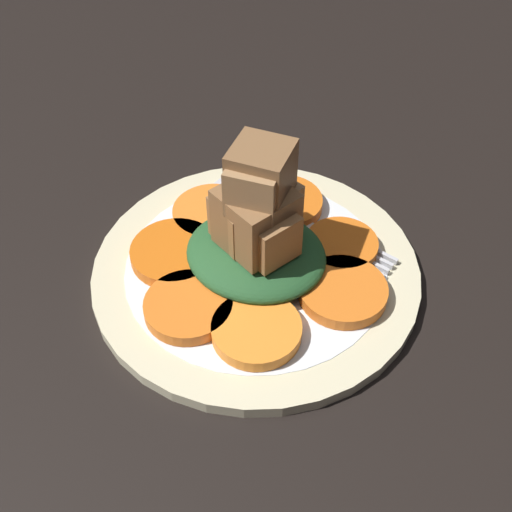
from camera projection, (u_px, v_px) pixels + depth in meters
table_slab at (256, 283)px, 50.65cm from camera, size 120.00×120.00×2.00cm
plate at (256, 270)px, 49.57cm from camera, size 25.09×25.09×1.05cm
carrot_slice_0 at (188, 307)px, 45.63cm from camera, size 6.39×6.39×0.99cm
carrot_slice_1 at (257, 330)px, 44.16cm from camera, size 6.30×6.30×0.99cm
carrot_slice_2 at (341, 295)px, 46.37cm from camera, size 6.50×6.50×0.99cm
carrot_slice_3 at (341, 246)px, 49.92cm from camera, size 5.71×5.71×0.99cm
carrot_slice_4 at (284, 203)px, 53.45cm from camera, size 6.38×6.38×0.99cm
carrot_slice_5 at (213, 214)px, 52.53cm from camera, size 6.54×6.54×0.99cm
carrot_slice_6 at (175, 253)px, 49.39cm from camera, size 6.87×6.87×0.99cm
center_pile at (256, 227)px, 46.58cm from camera, size 10.72×9.65×10.42cm
fork at (303, 225)px, 52.02cm from camera, size 17.13×5.15×0.40cm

